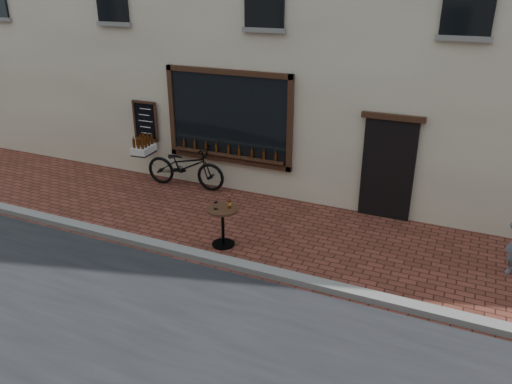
% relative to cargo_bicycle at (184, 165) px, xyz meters
% --- Properties ---
extents(ground, '(90.00, 90.00, 0.00)m').
position_rel_cargo_bicycle_xyz_m(ground, '(3.04, -3.15, -0.57)').
color(ground, '#4E2419').
rests_on(ground, ground).
extents(kerb, '(90.00, 0.25, 0.12)m').
position_rel_cargo_bicycle_xyz_m(kerb, '(3.04, -2.95, -0.51)').
color(kerb, slate).
rests_on(kerb, ground).
extents(cargo_bicycle, '(2.47, 0.90, 1.18)m').
position_rel_cargo_bicycle_xyz_m(cargo_bicycle, '(0.00, 0.00, 0.00)').
color(cargo_bicycle, black).
rests_on(cargo_bicycle, ground).
extents(bistro_table, '(0.62, 0.62, 1.06)m').
position_rel_cargo_bicycle_xyz_m(bistro_table, '(2.31, -2.29, 0.00)').
color(bistro_table, black).
rests_on(bistro_table, ground).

